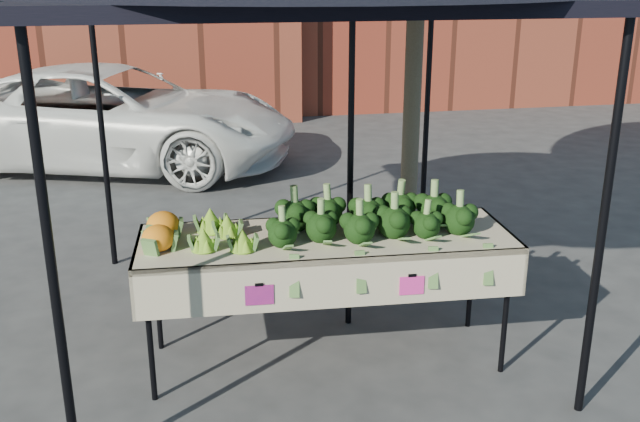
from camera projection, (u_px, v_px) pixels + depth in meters
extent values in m
plane|color=#303032|center=(364.00, 366.00, 4.82)|extent=(90.00, 90.00, 0.00)
cube|color=beige|center=(326.00, 299.00, 4.75)|extent=(2.44, 0.93, 0.90)
cube|color=#F22D8C|center=(263.00, 297.00, 4.21)|extent=(0.17, 0.01, 0.12)
cube|color=#E92C9B|center=(414.00, 284.00, 4.38)|extent=(0.17, 0.01, 0.12)
ellipsoid|color=black|center=(367.00, 212.00, 4.64)|extent=(1.37, 0.57, 0.27)
ellipsoid|color=#8AB92C|center=(221.00, 226.00, 4.48)|extent=(0.43, 0.57, 0.20)
ellipsoid|color=orange|center=(161.00, 230.00, 4.45)|extent=(0.23, 0.43, 0.18)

